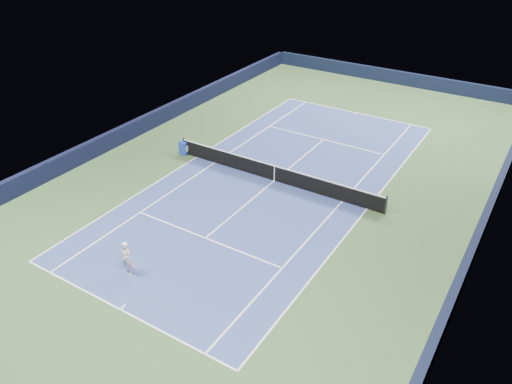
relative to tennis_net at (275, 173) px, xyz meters
The scene contains 19 objects.
ground 0.50m from the tennis_net, ahead, with size 40.00×40.00×0.00m, color #314C29.
wall_far 19.83m from the tennis_net, 90.00° to the left, with size 22.00×0.35×1.10m, color black.
wall_right 10.83m from the tennis_net, ahead, with size 0.35×40.00×1.10m, color black.
wall_left 10.83m from the tennis_net, behind, with size 0.35×40.00×1.10m, color black.
court_surface 0.50m from the tennis_net, ahead, with size 10.97×23.77×0.01m, color navy.
baseline_far 11.90m from the tennis_net, 90.00° to the left, with size 10.97×0.08×0.00m, color white.
baseline_near 11.90m from the tennis_net, 90.00° to the right, with size 10.97×0.08×0.00m, color white.
sideline_doubles_right 5.51m from the tennis_net, ahead, with size 0.08×23.77×0.00m, color white.
sideline_doubles_left 5.51m from the tennis_net, behind, with size 0.08×23.77×0.00m, color white.
sideline_singles_right 4.14m from the tennis_net, ahead, with size 0.08×23.77×0.00m, color white.
sideline_singles_left 4.14m from the tennis_net, behind, with size 0.08×23.77×0.00m, color white.
service_line_far 6.42m from the tennis_net, 90.00° to the left, with size 8.23×0.08×0.00m, color white.
service_line_near 6.42m from the tennis_net, 90.00° to the right, with size 8.23×0.08×0.00m, color white.
center_service_line 0.50m from the tennis_net, ahead, with size 0.08×12.80×0.00m, color white.
center_mark_far 11.75m from the tennis_net, 90.00° to the left, with size 0.08×0.30×0.00m, color white.
center_mark_near 11.75m from the tennis_net, 90.00° to the right, with size 0.08×0.30×0.00m, color white.
tennis_net is the anchor object (origin of this frame).
sponsor_cube 6.40m from the tennis_net, behind, with size 0.57×0.49×0.83m.
tennis_player 10.20m from the tennis_net, 97.08° to the right, with size 0.75×1.24×2.10m.
Camera 1 is at (12.01, -21.13, 13.84)m, focal length 35.00 mm.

